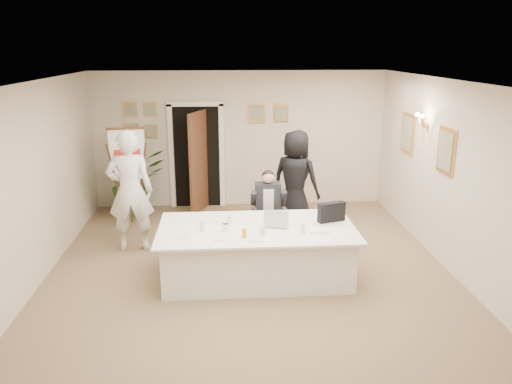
{
  "coord_description": "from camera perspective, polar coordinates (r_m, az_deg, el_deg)",
  "views": [
    {
      "loc": [
        -0.39,
        -6.73,
        3.25
      ],
      "look_at": [
        0.13,
        0.6,
        1.11
      ],
      "focal_mm": 35.0,
      "sensor_mm": 36.0,
      "label": 1
    }
  ],
  "objects": [
    {
      "name": "floor",
      "position": [
        7.48,
        -0.68,
        -9.5
      ],
      "size": [
        7.0,
        7.0,
        0.0
      ],
      "primitive_type": "plane",
      "color": "brown",
      "rests_on": "ground"
    },
    {
      "name": "ceiling",
      "position": [
        6.76,
        -0.76,
        12.42
      ],
      "size": [
        6.0,
        7.0,
        0.02
      ],
      "primitive_type": "cube",
      "color": "white",
      "rests_on": "wall_back"
    },
    {
      "name": "wall_back",
      "position": [
        10.4,
        -1.84,
        6.0
      ],
      "size": [
        6.0,
        0.1,
        2.8
      ],
      "primitive_type": "cube",
      "color": "beige",
      "rests_on": "floor"
    },
    {
      "name": "wall_front",
      "position": [
        3.74,
        2.49,
        -13.43
      ],
      "size": [
        6.0,
        0.1,
        2.8
      ],
      "primitive_type": "cube",
      "color": "beige",
      "rests_on": "floor"
    },
    {
      "name": "wall_left",
      "position": [
        7.45,
        -24.41,
        0.38
      ],
      "size": [
        0.1,
        7.0,
        2.8
      ],
      "primitive_type": "cube",
      "color": "beige",
      "rests_on": "floor"
    },
    {
      "name": "wall_right",
      "position": [
        7.76,
        22.0,
        1.24
      ],
      "size": [
        0.1,
        7.0,
        2.8
      ],
      "primitive_type": "cube",
      "color": "beige",
      "rests_on": "floor"
    },
    {
      "name": "doorway",
      "position": [
        10.3,
        -6.71,
        3.77
      ],
      "size": [
        1.14,
        0.86,
        2.2
      ],
      "color": "black",
      "rests_on": "floor"
    },
    {
      "name": "pictures_back_wall",
      "position": [
        10.3,
        -6.36,
        8.34
      ],
      "size": [
        3.4,
        0.06,
        0.8
      ],
      "primitive_type": null,
      "color": "gold",
      "rests_on": "wall_back"
    },
    {
      "name": "pictures_right_wall",
      "position": [
        8.74,
        18.71,
        5.51
      ],
      "size": [
        0.06,
        2.2,
        0.8
      ],
      "primitive_type": null,
      "color": "gold",
      "rests_on": "wall_right"
    },
    {
      "name": "wall_sconce",
      "position": [
        8.66,
        18.49,
        7.79
      ],
      "size": [
        0.2,
        0.3,
        0.24
      ],
      "primitive_type": null,
      "color": "gold",
      "rests_on": "wall_right"
    },
    {
      "name": "conference_table",
      "position": [
        7.29,
        0.08,
        -6.85
      ],
      "size": [
        2.81,
        1.49,
        0.78
      ],
      "color": "white",
      "rests_on": "floor"
    },
    {
      "name": "seated_man",
      "position": [
        8.32,
        1.39,
        -1.88
      ],
      "size": [
        0.66,
        0.69,
        1.33
      ],
      "primitive_type": null,
      "rotation": [
        0.0,
        0.0,
        0.16
      ],
      "color": "black",
      "rests_on": "floor"
    },
    {
      "name": "flip_chart",
      "position": [
        9.57,
        -14.28,
        1.18
      ],
      "size": [
        0.66,
        0.45,
        1.82
      ],
      "color": "#3B2613",
      "rests_on": "floor"
    },
    {
      "name": "standing_man",
      "position": [
        8.32,
        -14.19,
        0.09
      ],
      "size": [
        0.77,
        0.53,
        2.01
      ],
      "primitive_type": "imported",
      "rotation": [
        0.0,
        0.0,
        3.21
      ],
      "color": "silver",
      "rests_on": "floor"
    },
    {
      "name": "standing_woman",
      "position": [
        9.14,
        4.53,
        1.39
      ],
      "size": [
        1.07,
        0.97,
        1.83
      ],
      "primitive_type": "imported",
      "rotation": [
        0.0,
        0.0,
        2.58
      ],
      "color": "black",
      "rests_on": "floor"
    },
    {
      "name": "potted_palm",
      "position": [
        10.25,
        -13.76,
        1.18
      ],
      "size": [
        1.56,
        1.51,
        1.34
      ],
      "primitive_type": "imported",
      "rotation": [
        0.0,
        0.0,
        0.53
      ],
      "color": "#29571D",
      "rests_on": "floor"
    },
    {
      "name": "laptop",
      "position": [
        7.18,
        2.22,
        -2.76
      ],
      "size": [
        0.42,
        0.43,
        0.28
      ],
      "primitive_type": null,
      "rotation": [
        0.0,
        0.0,
        -0.2
      ],
      "color": "#B7BABC",
      "rests_on": "conference_table"
    },
    {
      "name": "laptop_bag",
      "position": [
        7.41,
        8.61,
        -2.28
      ],
      "size": [
        0.43,
        0.24,
        0.29
      ],
      "primitive_type": "cube",
      "rotation": [
        0.0,
        0.0,
        0.32
      ],
      "color": "black",
      "rests_on": "conference_table"
    },
    {
      "name": "paper_stack",
      "position": [
        7.04,
        7.17,
        -4.36
      ],
      "size": [
        0.3,
        0.22,
        0.03
      ],
      "primitive_type": "cube",
      "rotation": [
        0.0,
        0.0,
        -0.08
      ],
      "color": "white",
      "rests_on": "conference_table"
    },
    {
      "name": "plate_left",
      "position": [
        6.87,
        -8.3,
        -4.99
      ],
      "size": [
        0.29,
        0.29,
        0.01
      ],
      "primitive_type": "cylinder",
      "rotation": [
        0.0,
        0.0,
        0.29
      ],
      "color": "white",
      "rests_on": "conference_table"
    },
    {
      "name": "plate_mid",
      "position": [
        6.73,
        -3.93,
        -5.3
      ],
      "size": [
        0.28,
        0.28,
        0.01
      ],
      "primitive_type": "cylinder",
      "rotation": [
        0.0,
        0.0,
        0.17
      ],
      "color": "white",
      "rests_on": "conference_table"
    },
    {
      "name": "plate_near",
      "position": [
        6.67,
        -0.13,
        -5.46
      ],
      "size": [
        0.25,
        0.25,
        0.01
      ],
      "primitive_type": "cylinder",
      "rotation": [
        0.0,
        0.0,
        -0.27
      ],
      "color": "white",
      "rests_on": "conference_table"
    },
    {
      "name": "glass_a",
      "position": [
        7.02,
        -6.16,
        -3.91
      ],
      "size": [
        0.07,
        0.07,
        0.14
      ],
      "primitive_type": "cylinder",
      "rotation": [
        0.0,
        0.0,
        -0.03
      ],
      "color": "silver",
      "rests_on": "conference_table"
    },
    {
      "name": "glass_b",
      "position": [
        6.8,
        0.77,
        -4.48
      ],
      "size": [
        0.08,
        0.08,
        0.14
      ],
      "primitive_type": "cylinder",
      "rotation": [
        0.0,
        0.0,
        0.17
      ],
      "color": "silver",
      "rests_on": "conference_table"
    },
    {
      "name": "glass_c",
      "position": [
        6.93,
        5.34,
        -4.13
      ],
      "size": [
        0.09,
        0.09,
        0.14
      ],
      "primitive_type": "cylinder",
      "rotation": [
        0.0,
        0.0,
        -0.33
      ],
      "color": "silver",
      "rests_on": "conference_table"
    },
    {
      "name": "glass_d",
      "position": [
        7.26,
        -3.12,
        -3.12
      ],
      "size": [
        0.07,
        0.07,
        0.14
      ],
      "primitive_type": "cylinder",
      "rotation": [
        0.0,
        0.0,
        -0.16
      ],
      "color": "silver",
      "rests_on": "conference_table"
    },
    {
      "name": "oj_glass",
      "position": [
        6.73,
        -1.35,
        -4.74
      ],
      "size": [
        0.07,
        0.07,
        0.13
      ],
      "primitive_type": "cylinder",
      "rotation": [
        0.0,
        0.0,
        0.19
      ],
      "color": "orange",
      "rests_on": "conference_table"
    },
    {
      "name": "steel_jug",
      "position": [
        6.98,
        -3.5,
        -4.08
      ],
      "size": [
        0.11,
        0.11,
        0.11
      ],
      "primitive_type": "cylinder",
      "rotation": [
        0.0,
        0.0,
        -0.25
      ],
      "color": "silver",
      "rests_on": "conference_table"
    }
  ]
}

